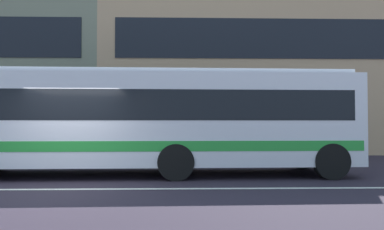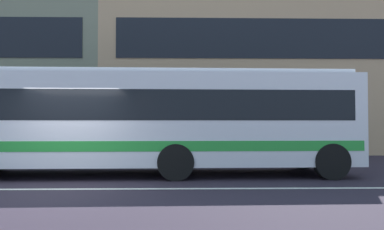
# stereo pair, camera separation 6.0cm
# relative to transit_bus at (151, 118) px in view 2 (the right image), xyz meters

# --- Properties ---
(ground_plane) EXTENTS (160.00, 160.00, 0.00)m
(ground_plane) POSITION_rel_transit_bus_xyz_m (-1.98, -2.40, -1.71)
(ground_plane) COLOR #29222D
(lane_centre_line) EXTENTS (60.00, 0.16, 0.01)m
(lane_centre_line) POSITION_rel_transit_bus_xyz_m (-1.98, -2.40, -1.70)
(lane_centre_line) COLOR silver
(lane_centre_line) RESTS_ON ground_plane
(apartment_block_right) EXTENTS (22.06, 8.71, 9.93)m
(apartment_block_right) POSITION_rel_transit_bus_xyz_m (7.83, 11.03, 3.26)
(apartment_block_right) COLOR tan
(apartment_block_right) RESTS_ON ground_plane
(transit_bus) EXTENTS (12.21, 2.89, 3.09)m
(transit_bus) POSITION_rel_transit_bus_xyz_m (0.00, 0.00, 0.00)
(transit_bus) COLOR silver
(transit_bus) RESTS_ON ground_plane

